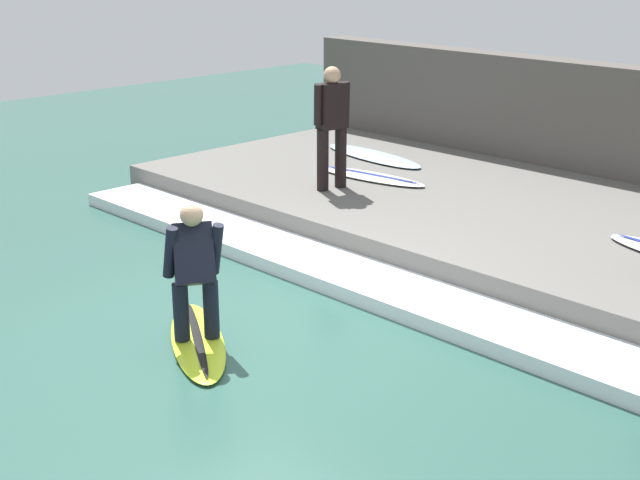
% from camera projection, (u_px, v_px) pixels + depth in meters
% --- Properties ---
extents(ground_plane, '(28.00, 28.00, 0.00)m').
position_uv_depth(ground_plane, '(261.00, 326.00, 8.79)').
color(ground_plane, '#2D564C').
extents(concrete_ledge, '(4.40, 10.41, 0.38)m').
position_uv_depth(concrete_ledge, '(501.00, 220.00, 11.46)').
color(concrete_ledge, '#66635E').
rests_on(concrete_ledge, ground_plane).
extents(back_wall, '(0.50, 10.93, 1.95)m').
position_uv_depth(back_wall, '(603.00, 133.00, 12.85)').
color(back_wall, '#544F49').
rests_on(back_wall, ground_plane).
extents(wave_foam_crest, '(0.89, 9.89, 0.16)m').
position_uv_depth(wave_foam_crest, '(362.00, 280.00, 9.74)').
color(wave_foam_crest, silver).
rests_on(wave_foam_crest, ground_plane).
extents(surfboard_riding, '(1.36, 1.80, 0.07)m').
position_uv_depth(surfboard_riding, '(198.00, 341.00, 8.39)').
color(surfboard_riding, '#BFE02D').
rests_on(surfboard_riding, ground_plane).
extents(surfer_riding, '(0.54, 0.56, 1.32)m').
position_uv_depth(surfer_riding, '(194.00, 265.00, 8.14)').
color(surfer_riding, black).
rests_on(surfer_riding, surfboard_riding).
extents(surfer_waiting_near, '(0.56, 0.31, 1.66)m').
position_uv_depth(surfer_waiting_near, '(332.00, 121.00, 11.90)').
color(surfer_waiting_near, black).
rests_on(surfer_waiting_near, concrete_ledge).
extents(surfboard_waiting_near, '(0.68, 1.81, 0.07)m').
position_uv_depth(surfboard_waiting_near, '(371.00, 176.00, 12.70)').
color(surfboard_waiting_near, white).
rests_on(surfboard_waiting_near, concrete_ledge).
extents(surfboard_spare, '(0.79, 2.11, 0.06)m').
position_uv_depth(surfboard_spare, '(373.00, 156.00, 13.91)').
color(surfboard_spare, silver).
rests_on(surfboard_spare, concrete_ledge).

